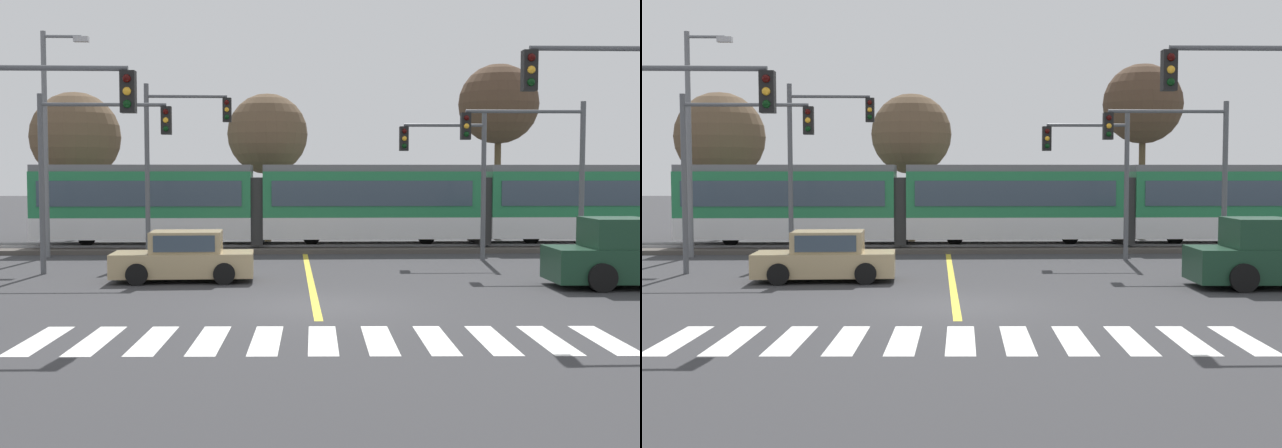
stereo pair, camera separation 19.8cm
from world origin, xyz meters
TOP-DOWN VIEW (x-y plane):
  - ground_plane at (0.00, 0.00)m, footprint 200.00×200.00m
  - track_bed at (0.00, 14.66)m, footprint 120.00×4.00m
  - rail_near at (0.00, 13.94)m, footprint 120.00×0.08m
  - rail_far at (0.00, 15.38)m, footprint 120.00×0.08m
  - light_rail_tram at (2.79, 14.65)m, footprint 28.00×2.64m
  - crosswalk_stripe_0 at (-5.50, -3.87)m, footprint 0.65×2.82m
  - crosswalk_stripe_1 at (-4.40, -3.91)m, footprint 0.65×2.82m
  - crosswalk_stripe_2 at (-3.30, -3.94)m, footprint 0.65×2.82m
  - crosswalk_stripe_3 at (-2.20, -3.98)m, footprint 0.65×2.82m
  - crosswalk_stripe_4 at (-1.10, -4.01)m, footprint 0.65×2.82m
  - crosswalk_stripe_5 at (0.00, -4.05)m, footprint 0.65×2.82m
  - crosswalk_stripe_6 at (1.10, -4.08)m, footprint 0.65×2.82m
  - crosswalk_stripe_7 at (2.20, -4.11)m, footprint 0.65×2.82m
  - crosswalk_stripe_8 at (3.30, -4.15)m, footprint 0.65×2.82m
  - crosswalk_stripe_9 at (4.40, -4.18)m, footprint 0.65×2.82m
  - crosswalk_stripe_10 at (5.50, -4.22)m, footprint 0.65×2.82m
  - lane_centre_line at (0.00, 5.31)m, footprint 0.20×14.70m
  - sedan_crossing at (-3.81, 4.71)m, footprint 4.25×2.02m
  - pickup_truck at (9.36, 2.93)m, footprint 5.44×2.32m
  - traffic_light_near_left at (-6.32, -1.94)m, footprint 3.75×0.38m
  - traffic_light_mid_right at (7.80, 7.39)m, footprint 4.25×0.38m
  - traffic_light_far_left at (-4.94, 10.88)m, footprint 3.25×0.38m
  - traffic_light_far_right at (5.50, 10.23)m, footprint 3.25×0.38m
  - traffic_light_mid_left at (-7.10, 6.62)m, footprint 4.25×0.38m
  - traffic_light_near_right at (7.00, -1.61)m, footprint 3.75×0.38m
  - street_lamp_west at (-9.83, 11.81)m, footprint 1.81×0.28m
  - bare_tree_far_west at (-11.06, 20.32)m, footprint 4.36×4.36m
  - bare_tree_west at (-1.64, 18.56)m, footprint 3.78×3.78m
  - bare_tree_east at (9.65, 19.76)m, footprint 3.90×3.90m

SIDE VIEW (x-z plane):
  - ground_plane at x=0.00m, z-range 0.00..0.00m
  - lane_centre_line at x=0.00m, z-range 0.00..0.01m
  - crosswalk_stripe_0 at x=-5.50m, z-range 0.00..0.01m
  - crosswalk_stripe_1 at x=-4.40m, z-range 0.00..0.01m
  - crosswalk_stripe_2 at x=-3.30m, z-range 0.00..0.01m
  - crosswalk_stripe_3 at x=-2.20m, z-range 0.00..0.01m
  - crosswalk_stripe_4 at x=-1.10m, z-range 0.00..0.01m
  - crosswalk_stripe_5 at x=0.00m, z-range 0.00..0.01m
  - crosswalk_stripe_6 at x=1.10m, z-range 0.00..0.01m
  - crosswalk_stripe_7 at x=2.20m, z-range 0.00..0.01m
  - crosswalk_stripe_8 at x=3.30m, z-range 0.00..0.01m
  - crosswalk_stripe_9 at x=4.40m, z-range 0.00..0.01m
  - crosswalk_stripe_10 at x=5.50m, z-range 0.00..0.01m
  - track_bed at x=0.00m, z-range 0.00..0.18m
  - rail_near at x=0.00m, z-range 0.18..0.28m
  - rail_far at x=0.00m, z-range 0.18..0.28m
  - sedan_crossing at x=-3.81m, z-range -0.06..1.46m
  - pickup_truck at x=9.36m, z-range -0.15..1.83m
  - light_rail_tram at x=2.79m, z-range 0.33..3.76m
  - traffic_light_far_right at x=5.50m, z-range 0.84..6.39m
  - traffic_light_mid_right at x=7.80m, z-range 1.00..6.67m
  - traffic_light_mid_left at x=-7.10m, z-range 1.01..6.80m
  - traffic_light_near_left at x=-6.32m, z-range 0.98..6.85m
  - traffic_light_near_right at x=7.00m, z-range 1.06..7.41m
  - traffic_light_far_left at x=-4.94m, z-range 0.99..7.58m
  - street_lamp_west at x=-9.83m, z-range 0.53..9.19m
  - bare_tree_far_west at x=-11.06m, z-range 1.42..8.64m
  - bare_tree_west at x=-1.64m, z-range 1.59..8.59m
  - bare_tree_east at x=9.65m, z-range 2.32..10.93m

